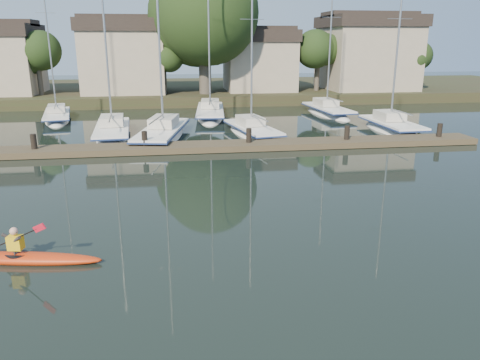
{
  "coord_description": "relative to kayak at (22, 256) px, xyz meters",
  "views": [
    {
      "loc": [
        -1.37,
        -12.6,
        6.08
      ],
      "look_at": [
        0.98,
        3.64,
        1.2
      ],
      "focal_mm": 35.0,
      "sensor_mm": 36.0,
      "label": 1
    }
  ],
  "objects": [
    {
      "name": "kayak",
      "position": [
        0.0,
        0.0,
        0.0
      ],
      "size": [
        4.65,
        1.47,
        1.48
      ],
      "rotation": [
        0.0,
        0.0,
        -0.19
      ],
      "color": "#CC480F",
      "rests_on": "ground"
    },
    {
      "name": "sailboat_1",
      "position": [
        0.42,
        18.67,
        -0.38
      ],
      "size": [
        2.93,
        9.21,
        14.82
      ],
      "rotation": [
        0.0,
        0.0,
        0.08
      ],
      "color": "white",
      "rests_on": "ground"
    },
    {
      "name": "sailboat_3",
      "position": [
        9.72,
        17.73,
        -0.37
      ],
      "size": [
        3.55,
        8.24,
        12.89
      ],
      "rotation": [
        0.0,
        0.0,
        0.19
      ],
      "color": "white",
      "rests_on": "ground"
    },
    {
      "name": "sailboat_4",
      "position": [
        19.72,
        17.86,
        -0.39
      ],
      "size": [
        2.49,
        7.78,
        13.15
      ],
      "rotation": [
        0.0,
        0.0,
        0.02
      ],
      "color": "white",
      "rests_on": "ground"
    },
    {
      "name": "sailboat_5",
      "position": [
        -4.78,
        26.28,
        -0.35
      ],
      "size": [
        3.53,
        8.7,
        14.04
      ],
      "rotation": [
        0.0,
        0.0,
        0.19
      ],
      "color": "white",
      "rests_on": "ground"
    },
    {
      "name": "sailboat_6",
      "position": [
        7.59,
        26.33,
        -0.38
      ],
      "size": [
        3.21,
        10.9,
        17.07
      ],
      "rotation": [
        0.0,
        0.0,
        -0.09
      ],
      "color": "white",
      "rests_on": "ground"
    },
    {
      "name": "shore",
      "position": [
        7.43,
        39.93,
        3.05
      ],
      "size": [
        90.0,
        25.25,
        12.75
      ],
      "color": "#29341A",
      "rests_on": "ground"
    },
    {
      "name": "ground",
      "position": [
        5.81,
        -0.36,
        -0.18
      ],
      "size": [
        160.0,
        160.0,
        0.0
      ],
      "primitive_type": "plane",
      "color": "black",
      "rests_on": "ground"
    },
    {
      "name": "sailboat_2",
      "position": [
        3.75,
        17.49,
        -0.38
      ],
      "size": [
        4.2,
        10.21,
        16.48
      ],
      "rotation": [
        0.0,
        0.0,
        -0.19
      ],
      "color": "white",
      "rests_on": "ground"
    },
    {
      "name": "sailboat_7",
      "position": [
        17.74,
        25.99,
        -0.39
      ],
      "size": [
        2.89,
        8.74,
        13.87
      ],
      "rotation": [
        0.0,
        0.0,
        0.07
      ],
      "color": "white",
      "rests_on": "ground"
    },
    {
      "name": "dock",
      "position": [
        5.81,
        13.64,
        0.03
      ],
      "size": [
        34.0,
        2.0,
        1.8
      ],
      "color": "brown",
      "rests_on": "ground"
    }
  ]
}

